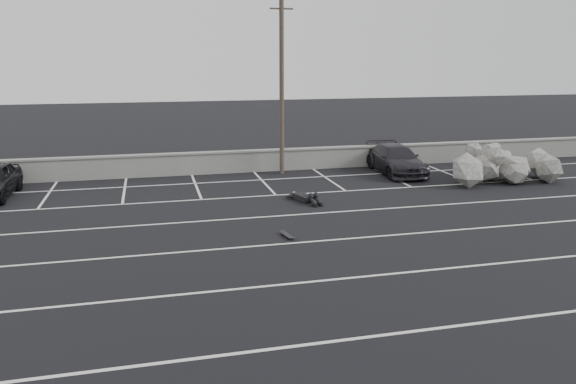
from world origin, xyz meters
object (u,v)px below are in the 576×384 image
object	(u,v)px
skateboard	(287,235)
utility_pole	(282,87)
car_right	(396,159)
person	(301,194)
riprap_pile	(505,168)
trash_bin	(383,158)

from	to	relation	value
skateboard	utility_pole	bearing A→B (deg)	66.66
car_right	person	xyz separation A→B (m)	(-5.81, -3.96, -0.43)
riprap_pile	skateboard	bearing A→B (deg)	-154.00
person	skateboard	xyz separation A→B (m)	(-1.64, -4.40, -0.17)
utility_pole	skateboard	xyz separation A→B (m)	(-2.11, -9.60, -4.04)
trash_bin	skateboard	distance (m)	12.51
car_right	trash_bin	size ratio (longest dim) A/B	5.03
riprap_pile	car_right	bearing A→B (deg)	145.66
car_right	trash_bin	distance (m)	1.66
person	skateboard	size ratio (longest dim) A/B	3.68
car_right	riprap_pile	distance (m)	4.88
trash_bin	person	size ratio (longest dim) A/B	0.36
person	riprap_pile	bearing A→B (deg)	-11.13
skateboard	person	bearing A→B (deg)	58.57
riprap_pile	person	world-z (taller)	riprap_pile
utility_pole	riprap_pile	bearing A→B (deg)	-23.09
trash_bin	person	distance (m)	8.11
trash_bin	riprap_pile	bearing A→B (deg)	-47.86
car_right	trash_bin	xyz separation A→B (m)	(0.05, 1.64, -0.20)
utility_pole	car_right	bearing A→B (deg)	-13.10
riprap_pile	person	distance (m)	9.92
skateboard	trash_bin	bearing A→B (deg)	42.15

